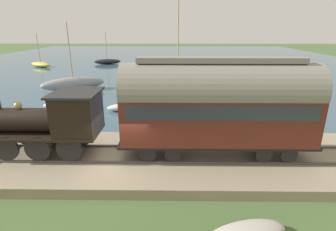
# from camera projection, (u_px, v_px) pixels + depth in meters

# --- Properties ---
(ground_plane) EXTENTS (200.00, 200.00, 0.00)m
(ground_plane) POSITION_uv_depth(u_px,v_px,m) (124.00, 170.00, 12.46)
(ground_plane) COLOR #476033
(harbor_water) EXTENTS (80.00, 80.00, 0.01)m
(harbor_water) POSITION_uv_depth(u_px,v_px,m) (161.00, 60.00, 54.00)
(harbor_water) COLOR #38566B
(harbor_water) RESTS_ON ground
(rail_embankment) EXTENTS (5.90, 56.00, 0.59)m
(rail_embankment) POSITION_uv_depth(u_px,v_px,m) (126.00, 159.00, 12.97)
(rail_embankment) COLOR gray
(rail_embankment) RESTS_ON ground
(steam_locomotive) EXTENTS (2.33, 5.87, 3.35)m
(steam_locomotive) POSITION_uv_depth(u_px,v_px,m) (53.00, 119.00, 12.34)
(steam_locomotive) COLOR black
(steam_locomotive) RESTS_ON rail_embankment
(passenger_coach) EXTENTS (2.33, 9.13, 4.61)m
(passenger_coach) POSITION_uv_depth(u_px,v_px,m) (218.00, 103.00, 11.98)
(passenger_coach) COLOR black
(passenger_coach) RESTS_ON rail_embankment
(sailboat_gray) EXTENTS (4.22, 6.50, 6.90)m
(sailboat_gray) POSITION_uv_depth(u_px,v_px,m) (73.00, 84.00, 27.82)
(sailboat_gray) COLOR gray
(sailboat_gray) RESTS_ON harbor_water
(sailboat_black) EXTENTS (2.70, 5.05, 5.56)m
(sailboat_black) POSITION_uv_depth(u_px,v_px,m) (107.00, 61.00, 47.84)
(sailboat_black) COLOR black
(sailboat_black) RESTS_ON harbor_water
(sailboat_yellow) EXTENTS (3.64, 4.77, 5.45)m
(sailboat_yellow) POSITION_uv_depth(u_px,v_px,m) (41.00, 64.00, 44.40)
(sailboat_yellow) COLOR gold
(sailboat_yellow) RESTS_ON harbor_water
(sailboat_blue) EXTENTS (3.25, 4.87, 9.46)m
(sailboat_blue) POSITION_uv_depth(u_px,v_px,m) (177.00, 95.00, 23.40)
(sailboat_blue) COLOR #335199
(sailboat_blue) RESTS_ON harbor_water
(rowboat_mid_harbor) EXTENTS (3.03, 2.47, 0.53)m
(rowboat_mid_harbor) POSITION_uv_depth(u_px,v_px,m) (59.00, 102.00, 22.58)
(rowboat_mid_harbor) COLOR silver
(rowboat_mid_harbor) RESTS_ON harbor_water
(rowboat_far_out) EXTENTS (1.21, 2.22, 0.54)m
(rowboat_far_out) POSITION_uv_depth(u_px,v_px,m) (120.00, 108.00, 21.08)
(rowboat_far_out) COLOR beige
(rowboat_far_out) RESTS_ON harbor_water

